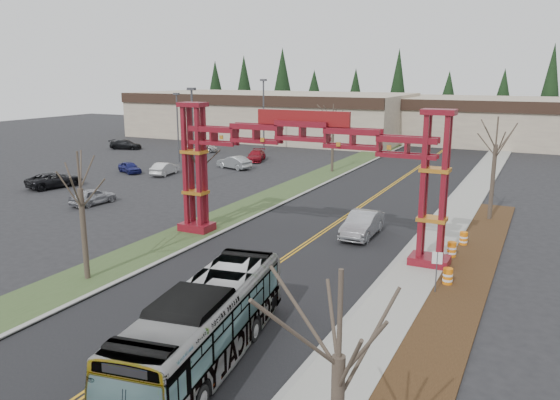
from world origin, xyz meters
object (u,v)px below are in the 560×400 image
Objects in this scene: parked_car_far_a at (234,162)px; light_pole_far at (264,110)px; parked_car_mid_b at (130,167)px; street_sign at (437,264)px; gateway_arch at (302,154)px; bare_tree_median_near at (80,189)px; light_pole_near at (193,129)px; bare_tree_median_far at (333,122)px; bare_tree_median_mid at (201,161)px; light_pole_mid at (178,123)px; parked_car_near_b at (165,169)px; parked_car_near_a at (93,196)px; barrel_mid at (451,250)px; parked_car_near_c at (55,180)px; retail_building_east at (526,122)px; silver_sedan at (362,224)px; retail_building_west at (271,115)px; parked_car_far_b at (201,147)px; barrel_south at (448,277)px; transit_bus at (205,325)px; parked_car_far_c at (126,144)px; bare_tree_right_far at (496,145)px; parked_car_mid_a at (256,156)px.

parked_car_far_a is 0.45× the size of light_pole_far.
parked_car_mid_b is 1.66× the size of street_sign.
gateway_arch is 2.63× the size of bare_tree_median_near.
bare_tree_median_far is at bearing 51.08° from light_pole_near.
bare_tree_median_near is at bearing -90.00° from bare_tree_median_mid.
light_pole_mid reaches higher than bare_tree_median_far.
parked_car_mid_b is (-4.24, -0.77, -0.07)m from parked_car_near_b.
light_pole_near is (2.51, 11.12, 4.76)m from parked_car_near_a.
light_pole_near is 9.29× the size of barrel_mid.
parked_car_far_a is at bearing -106.26° from parked_car_near_c.
retail_building_east reaches higher than bare_tree_median_near.
parked_car_far_a is at bearing 137.85° from silver_sedan.
retail_building_west is (-30.00, 53.96, -2.22)m from gateway_arch.
parked_car_far_b is at bearing 32.32° from parked_car_mid_b.
retail_building_west is 69.02m from barrel_south.
bare_tree_median_near is (-10.70, -14.18, 4.11)m from silver_sedan.
light_pole_mid is 3.86× the size of street_sign.
silver_sedan is (0.17, 18.59, -0.71)m from transit_bus.
parked_car_far_a is at bearing -88.35° from parked_car_near_a.
silver_sedan is at bearing -64.25° from bare_tree_median_far.
bare_tree_median_far is (15.64, 9.72, 4.85)m from parked_car_near_b.
barrel_mid is at bearing -175.66° from parked_car_near_a.
retail_building_west is 75.91m from transit_bus.
light_pole_near reaches higher than gateway_arch.
gateway_arch is 4.49× the size of parked_car_near_a.
bare_tree_median_far is (0.00, 25.43, 0.67)m from bare_tree_median_mid.
light_pole_far is (19.58, 5.89, 5.11)m from parked_car_far_c.
parked_car_near_a is 12.36m from light_pole_near.
parked_car_near_c is at bearing -95.49° from light_pole_mid.
bare_tree_median_mid is (-10.54, 15.35, 3.33)m from transit_bus.
barrel_mid is (50.54, -28.53, -0.17)m from parked_car_far_c.
parked_car_near_a is at bearing 171.78° from parked_car_near_c.
parked_car_near_c is 1.13× the size of parked_car_far_c.
bare_tree_median_mid reaches higher than parked_car_far_b.
light_pole_far reaches higher than light_pole_mid.
parked_car_near_a is at bearing -117.96° from bare_tree_median_far.
parked_car_far_b is 45.43m from bare_tree_right_far.
parked_car_near_a is 29.34m from barrel_mid.
parked_car_far_c is at bearing -116.39° from retail_building_west.
light_pole_mid reaches higher than parked_car_mid_a.
parked_car_mid_b is 0.53× the size of bare_tree_median_mid.
silver_sedan is 29.15m from parked_car_near_b.
parked_car_near_b is 0.42× the size of light_pole_far.
parked_car_far_b is at bearing -93.56° from parked_car_far_c.
gateway_arch is at bearing -5.42° from bare_tree_median_mid.
parked_car_mid_b is 0.39× the size of light_pole_near.
light_pole_near is (11.09, 7.47, 4.72)m from parked_car_near_c.
silver_sedan is at bearing 135.70° from barrel_south.
parked_car_far_c is at bearing 147.08° from barrel_south.
silver_sedan is 5.26× the size of barrel_south.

